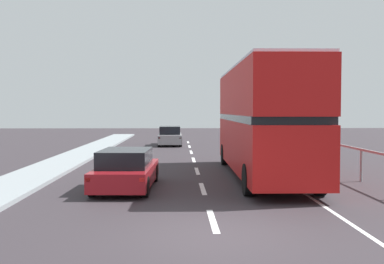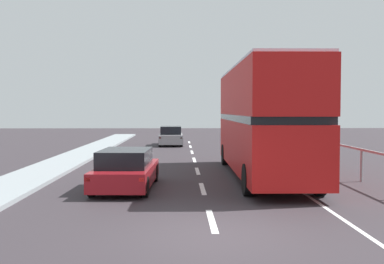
# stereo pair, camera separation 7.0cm
# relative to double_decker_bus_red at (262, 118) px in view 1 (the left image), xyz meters

# --- Properties ---
(ground_plane) EXTENTS (75.69, 120.00, 0.10)m
(ground_plane) POSITION_rel_double_decker_bus_red_xyz_m (-2.49, -8.53, -2.38)
(ground_plane) COLOR #312B30
(lane_paint_markings) EXTENTS (3.34, 46.00, 0.01)m
(lane_paint_markings) POSITION_rel_double_decker_bus_red_xyz_m (-0.62, 0.12, -2.33)
(lane_paint_markings) COLOR silver
(lane_paint_markings) RESTS_ON ground
(bridge_side_railing) EXTENTS (0.10, 42.00, 1.23)m
(bridge_side_railing) POSITION_rel_double_decker_bus_red_xyz_m (3.49, 0.47, -1.35)
(bridge_side_railing) COLOR gray
(bridge_side_railing) RESTS_ON ground
(double_decker_bus_red) EXTENTS (2.60, 11.38, 4.36)m
(double_decker_bus_red) POSITION_rel_double_decker_bus_red_xyz_m (0.00, 0.00, 0.00)
(double_decker_bus_red) COLOR #B61413
(double_decker_bus_red) RESTS_ON ground
(hatchback_car_near) EXTENTS (1.98, 4.65, 1.34)m
(hatchback_car_near) POSITION_rel_double_decker_bus_red_xyz_m (-5.07, -2.64, -1.69)
(hatchback_car_near) COLOR maroon
(hatchback_car_near) RESTS_ON ground
(sedan_car_ahead) EXTENTS (1.79, 4.54, 1.45)m
(sedan_car_ahead) POSITION_rel_double_decker_bus_red_xyz_m (-3.93, 17.21, -1.64)
(sedan_car_ahead) COLOR gray
(sedan_car_ahead) RESTS_ON ground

